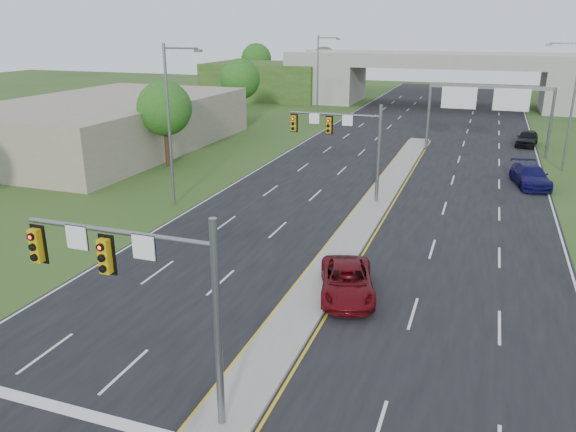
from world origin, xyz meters
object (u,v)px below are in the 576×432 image
(car_far_a, at_px, (347,281))
(car_far_c, at_px, (527,138))
(overpass, at_px, (446,83))
(signal_mast_far, at_px, (347,136))
(signal_mast_near, at_px, (147,282))
(car_far_b, at_px, (530,176))
(sign_gantry, at_px, (488,100))

(car_far_a, bearing_deg, car_far_c, 60.73)
(overpass, bearing_deg, car_far_c, -69.49)
(overpass, relative_size, car_far_a, 15.29)
(signal_mast_far, xyz_separation_m, car_far_c, (13.26, 25.67, -3.89))
(signal_mast_near, height_order, car_far_c, signal_mast_near)
(signal_mast_far, xyz_separation_m, car_far_b, (12.80, 8.80, -3.89))
(sign_gantry, xyz_separation_m, car_far_a, (-5.18, -34.69, -4.49))
(sign_gantry, height_order, car_far_b, sign_gantry)
(signal_mast_near, xyz_separation_m, signal_mast_far, (0.00, 25.00, 0.00))
(overpass, height_order, car_far_b, overpass)
(signal_mast_far, distance_m, car_far_b, 16.01)
(signal_mast_near, height_order, sign_gantry, signal_mast_near)
(signal_mast_far, bearing_deg, car_far_c, 62.68)
(car_far_c, bearing_deg, overpass, 119.03)
(signal_mast_far, relative_size, car_far_a, 1.34)
(car_far_a, xyz_separation_m, car_far_c, (9.50, 40.37, 0.09))
(signal_mast_far, relative_size, sign_gantry, 0.60)
(car_far_c, bearing_deg, signal_mast_near, -96.15)
(signal_mast_near, bearing_deg, signal_mast_far, 90.00)
(signal_mast_near, bearing_deg, overpass, 88.38)
(overpass, xyz_separation_m, car_far_b, (10.54, -46.27, -2.72))
(signal_mast_near, relative_size, car_far_b, 1.25)
(signal_mast_near, height_order, car_far_a, signal_mast_near)
(overpass, height_order, car_far_c, overpass)
(car_far_a, xyz_separation_m, car_far_b, (9.04, 23.50, 0.09))
(signal_mast_far, xyz_separation_m, sign_gantry, (8.95, 19.99, 0.51))
(overpass, bearing_deg, signal_mast_near, -91.62)
(car_far_a, height_order, car_far_c, car_far_c)
(signal_mast_near, relative_size, car_far_c, 1.46)
(signal_mast_far, xyz_separation_m, overpass, (2.26, 55.07, -1.17))
(sign_gantry, relative_size, car_far_b, 2.06)
(signal_mast_far, height_order, car_far_c, signal_mast_far)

